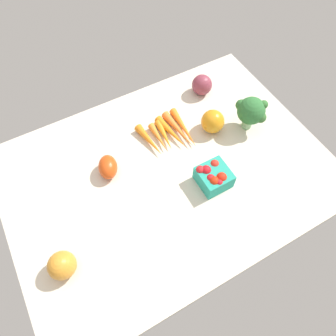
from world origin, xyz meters
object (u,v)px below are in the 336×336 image
at_px(heirloom_tomato_orange, 62,265).
at_px(roma_tomato, 108,167).
at_px(red_onion_near_basket, 202,85).
at_px(berry_basket, 213,177).
at_px(bell_pepper_orange, 213,121).
at_px(carrot_bunch, 169,133).
at_px(broccoli_head, 251,111).

xyz_separation_m(heirloom_tomato_orange, roma_tomato, (-0.23, -0.23, -0.01)).
distance_m(heirloom_tomato_orange, red_onion_near_basket, 0.79).
bearing_deg(red_onion_near_basket, berry_basket, 62.77).
relative_size(bell_pepper_orange, carrot_bunch, 0.46).
xyz_separation_m(heirloom_tomato_orange, red_onion_near_basket, (-0.68, -0.39, -0.00)).
distance_m(heirloom_tomato_orange, roma_tomato, 0.32).
bearing_deg(berry_basket, heirloom_tomato_orange, 3.76).
relative_size(broccoli_head, carrot_bunch, 0.71).
bearing_deg(bell_pepper_orange, berry_basket, 57.35).
bearing_deg(red_onion_near_basket, broccoli_head, 103.40).
relative_size(broccoli_head, red_onion_near_basket, 1.67).
bearing_deg(roma_tomato, berry_basket, 73.66).
height_order(roma_tomato, carrot_bunch, roma_tomato).
xyz_separation_m(roma_tomato, red_onion_near_basket, (-0.46, -0.16, 0.01)).
bearing_deg(red_onion_near_basket, heirloom_tomato_orange, 29.54).
bearing_deg(heirloom_tomato_orange, roma_tomato, -134.97).
bearing_deg(broccoli_head, heirloom_tomato_orange, 12.75).
bearing_deg(roma_tomato, heirloom_tomato_orange, -25.52).
distance_m(heirloom_tomato_orange, carrot_bunch, 0.54).
xyz_separation_m(berry_basket, roma_tomato, (0.27, -0.20, -0.01)).
distance_m(broccoli_head, roma_tomato, 0.51).
bearing_deg(roma_tomato, red_onion_near_basket, 128.65).
distance_m(broccoli_head, berry_basket, 0.27).
xyz_separation_m(heirloom_tomato_orange, berry_basket, (-0.50, -0.03, -0.00)).
bearing_deg(carrot_bunch, red_onion_near_basket, -149.53).
height_order(broccoli_head, carrot_bunch, broccoli_head).
distance_m(roma_tomato, carrot_bunch, 0.25).
bearing_deg(roma_tomato, broccoli_head, 102.42).
distance_m(bell_pepper_orange, broccoli_head, 0.13).
distance_m(bell_pepper_orange, roma_tomato, 0.39).
bearing_deg(broccoli_head, red_onion_near_basket, -76.60).
xyz_separation_m(roma_tomato, carrot_bunch, (-0.24, -0.03, -0.02)).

